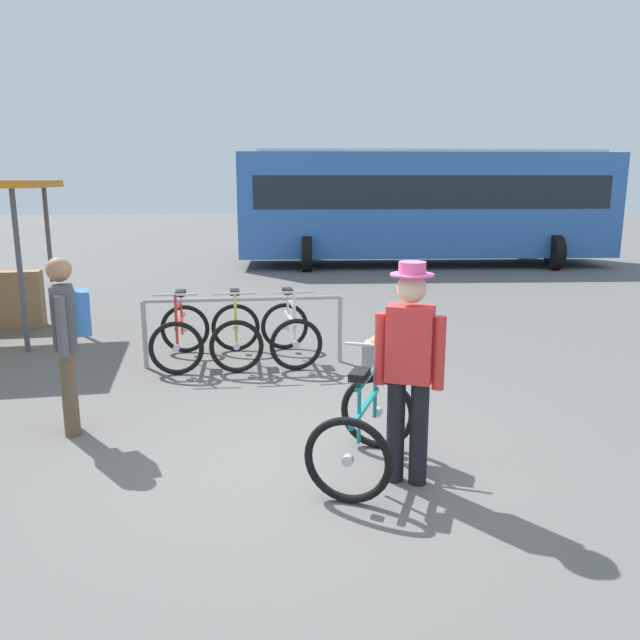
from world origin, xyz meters
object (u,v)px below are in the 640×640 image
racked_bike_white (290,332)px  person_with_featured_bike (409,365)px  racked_bike_red (181,335)px  racked_bike_lime (236,334)px  featured_bicycle (368,410)px  pedestrian_with_backpack (67,334)px  bus_distant (424,201)px

racked_bike_white → person_with_featured_bike: 3.67m
racked_bike_red → racked_bike_white: same height
person_with_featured_bike → racked_bike_lime: bearing=112.7°
featured_bicycle → pedestrian_with_backpack: (-2.61, 0.95, 0.45)m
pedestrian_with_backpack → bus_distant: (6.12, 11.66, 0.80)m
racked_bike_red → pedestrian_with_backpack: size_ratio=0.67×
racked_bike_red → featured_bicycle: 3.73m
racked_bike_red → racked_bike_white: 1.40m
pedestrian_with_backpack → racked_bike_red: bearing=72.7°
racked_bike_lime → person_with_featured_bike: person_with_featured_bike is taller
person_with_featured_bike → bus_distant: (3.24, 12.91, 0.79)m
racked_bike_lime → racked_bike_white: same height
racked_bike_white → pedestrian_with_backpack: pedestrian_with_backpack is taller
racked_bike_lime → person_with_featured_bike: bearing=-67.3°
pedestrian_with_backpack → bus_distant: 13.19m
racked_bike_white → pedestrian_with_backpack: 3.16m
featured_bicycle → bus_distant: (3.50, 12.62, 1.25)m
racked_bike_lime → bus_distant: bearing=63.3°
racked_bike_white → pedestrian_with_backpack: size_ratio=0.72×
racked_bike_red → pedestrian_with_backpack: (-0.70, -2.25, 0.57)m
racked_bike_white → featured_bicycle: (0.51, -3.25, 0.12)m
pedestrian_with_backpack → bus_distant: bearing=62.3°
racked_bike_lime → pedestrian_with_backpack: bearing=-121.6°
racked_bike_red → bus_distant: 10.95m
racked_bike_white → bus_distant: bus_distant is taller
person_with_featured_bike → pedestrian_with_backpack: (-2.87, 1.24, -0.01)m
racked_bike_red → pedestrian_with_backpack: 2.42m
bus_distant → racked_bike_red: bearing=-119.9°
racked_bike_white → person_with_featured_bike: bearing=-77.7°
featured_bicycle → bus_distant: bearing=74.5°
racked_bike_lime → featured_bicycle: size_ratio=0.89×
racked_bike_white → featured_bicycle: bearing=-81.0°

